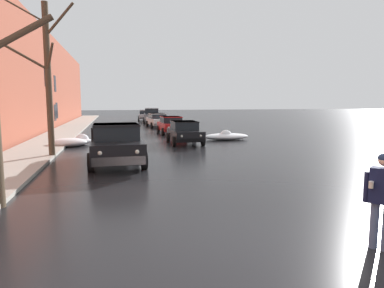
# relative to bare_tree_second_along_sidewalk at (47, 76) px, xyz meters

# --- Properties ---
(ground_plane) EXTENTS (200.00, 200.00, 0.00)m
(ground_plane) POSITION_rel_bare_tree_second_along_sidewalk_xyz_m (5.39, -11.46, -3.83)
(ground_plane) COLOR black
(left_sidewalk_slab) EXTENTS (2.75, 80.00, 0.13)m
(left_sidewalk_slab) POSITION_rel_bare_tree_second_along_sidewalk_xyz_m (-1.22, 6.54, -3.76)
(left_sidewalk_slab) COLOR #A8A399
(left_sidewalk_slab) RESTS_ON ground
(brick_townhouse_facade) EXTENTS (0.63, 80.00, 9.04)m
(brick_townhouse_facade) POSITION_rel_bare_tree_second_along_sidewalk_xyz_m (-3.10, 6.55, 0.69)
(brick_townhouse_facade) COLOR #9E4C38
(brick_townhouse_facade) RESTS_ON ground
(snow_bank_near_corner_left) EXTENTS (2.13, 1.37, 0.50)m
(snow_bank_near_corner_left) POSITION_rel_bare_tree_second_along_sidewalk_xyz_m (0.27, 4.09, -3.58)
(snow_bank_near_corner_left) COLOR white
(snow_bank_near_corner_left) RESTS_ON ground
(snow_bank_along_left_kerb) EXTENTS (3.19, 1.47, 0.68)m
(snow_bank_along_left_kerb) POSITION_rel_bare_tree_second_along_sidewalk_xyz_m (10.50, 5.43, -3.58)
(snow_bank_along_left_kerb) COLOR white
(snow_bank_along_left_kerb) RESTS_ON ground
(snow_bank_mid_block_left) EXTENTS (1.72, 0.96, 0.66)m
(snow_bank_mid_block_left) POSITION_rel_bare_tree_second_along_sidewalk_xyz_m (0.78, 4.84, -3.57)
(snow_bank_mid_block_left) COLOR white
(snow_bank_mid_block_left) RESTS_ON ground
(bare_tree_second_along_sidewalk) EXTENTS (3.26, 1.27, 7.17)m
(bare_tree_second_along_sidewalk) POSITION_rel_bare_tree_second_along_sidewalk_xyz_m (0.00, 0.00, 0.00)
(bare_tree_second_along_sidewalk) COLOR #4C3D2D
(bare_tree_second_along_sidewalk) RESTS_ON ground
(pickup_truck_black_approaching_near_lane) EXTENTS (2.40, 5.49, 1.76)m
(pickup_truck_black_approaching_near_lane) POSITION_rel_bare_tree_second_along_sidewalk_xyz_m (3.01, -2.27, -2.94)
(pickup_truck_black_approaching_near_lane) COLOR black
(pickup_truck_black_approaching_near_lane) RESTS_ON ground
(sedan_black_parked_kerbside_close) EXTENTS (1.96, 3.98, 1.42)m
(sedan_black_parked_kerbside_close) POSITION_rel_bare_tree_second_along_sidewalk_xyz_m (7.27, 3.99, -3.07)
(sedan_black_parked_kerbside_close) COLOR black
(sedan_black_parked_kerbside_close) RESTS_ON ground
(sedan_red_parked_kerbside_mid) EXTENTS (2.07, 4.05, 1.42)m
(sedan_red_parked_kerbside_mid) POSITION_rel_bare_tree_second_along_sidewalk_xyz_m (7.50, 10.76, -3.07)
(sedan_red_parked_kerbside_mid) COLOR red
(sedan_red_parked_kerbside_mid) RESTS_ON ground
(sedan_white_parked_far_down_block) EXTENTS (2.18, 4.54, 1.42)m
(sedan_white_parked_far_down_block) POSITION_rel_bare_tree_second_along_sidewalk_xyz_m (7.27, 18.15, -3.07)
(sedan_white_parked_far_down_block) COLOR silver
(sedan_white_parked_far_down_block) RESTS_ON ground
(suv_grey_queued_behind_truck) EXTENTS (2.37, 4.77, 1.82)m
(suv_grey_queued_behind_truck) POSITION_rel_bare_tree_second_along_sidewalk_xyz_m (7.40, 25.12, -2.84)
(suv_grey_queued_behind_truck) COLOR slate
(suv_grey_queued_behind_truck) RESTS_ON ground
(sedan_silver_at_far_intersection) EXTENTS (2.18, 4.52, 1.42)m
(sedan_silver_at_far_intersection) POSITION_rel_bare_tree_second_along_sidewalk_xyz_m (7.09, 30.90, -3.07)
(sedan_silver_at_far_intersection) COLOR #B7B7BC
(sedan_silver_at_far_intersection) RESTS_ON ground
(pedestrian_with_coffee) EXTENTS (0.54, 0.56, 1.76)m
(pedestrian_with_coffee) POSITION_rel_bare_tree_second_along_sidewalk_xyz_m (7.61, -12.07, -2.79)
(pedestrian_with_coffee) COLOR slate
(pedestrian_with_coffee) RESTS_ON ground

